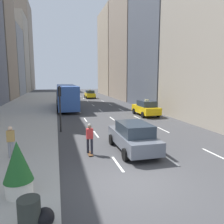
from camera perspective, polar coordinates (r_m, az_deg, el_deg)
name	(u,v)px	position (r m, az deg, el deg)	size (l,w,h in m)	color
ground_plane	(136,182)	(9.39, 6.20, -17.69)	(160.00, 160.00, 0.00)	#3D3D3F
sidewalk_left	(29,106)	(35.32, -20.78, 1.50)	(8.00, 66.00, 0.15)	#ADAAA3
lane_markings	(97,108)	(31.63, -4.05, 1.14)	(5.72, 56.00, 0.01)	white
building_row_left	(3,41)	(56.13, -26.64, 16.16)	(6.00, 85.41, 33.39)	gray
building_row_right	(147,20)	(39.40, 9.17, 22.57)	(6.00, 57.09, 36.84)	gray
taxi_lead	(146,108)	(24.98, 8.87, 1.06)	(2.02, 4.40, 1.87)	yellow
taxi_second	(90,94)	(47.04, -5.80, 4.68)	(2.02, 4.40, 1.87)	yellow
sedan_black_near	(133,137)	(12.70, 5.53, -6.40)	(2.02, 4.61, 1.69)	#565B66
city_bus	(67,96)	(31.02, -11.79, 4.14)	(2.80, 11.61, 3.25)	#2D519E
skateboarder	(90,138)	(12.11, -5.85, -6.67)	(0.36, 0.80, 1.75)	brown
trash_can	(29,214)	(6.76, -20.77, -23.75)	(0.60, 0.60, 0.90)	#2D332D
planter_with_shrub	(18,168)	(8.32, -23.35, -13.27)	(1.00, 1.00, 1.95)	silver
trash_bag	(44,218)	(6.85, -17.24, -24.88)	(0.54, 0.54, 0.54)	black
pedestrian_near_curb	(11,140)	(12.29, -24.92, -6.72)	(0.36, 0.22, 1.65)	gray
traffic_light_pole	(60,101)	(17.50, -13.48, 2.72)	(0.24, 0.42, 3.60)	black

